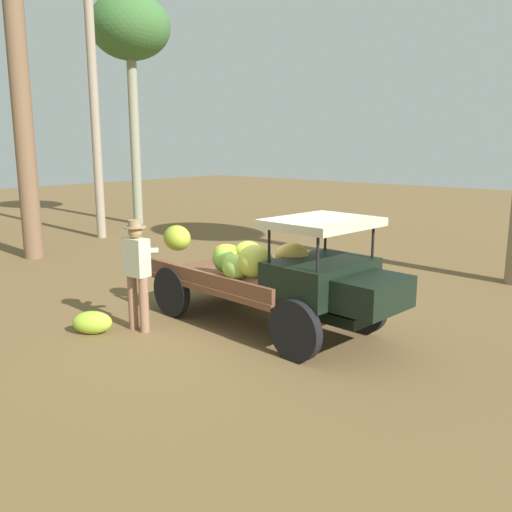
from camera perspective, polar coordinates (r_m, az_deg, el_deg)
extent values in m
plane|color=brown|center=(8.99, 0.15, -7.34)|extent=(60.00, 60.00, 0.00)
cube|color=black|center=(9.01, 0.45, -4.09)|extent=(4.02, 0.76, 0.16)
cylinder|color=black|center=(8.74, 11.00, -5.16)|extent=(0.87, 0.21, 0.86)
cylinder|color=black|center=(7.53, 4.07, -7.76)|extent=(0.87, 0.21, 0.86)
cylinder|color=black|center=(10.50, -1.73, -2.09)|extent=(0.87, 0.21, 0.86)
cylinder|color=black|center=(9.51, -8.78, -3.70)|extent=(0.87, 0.21, 0.86)
cube|color=brown|center=(9.28, -1.53, -2.49)|extent=(3.13, 1.96, 0.10)
cube|color=brown|center=(9.79, 1.87, -0.77)|extent=(3.00, 0.32, 0.22)
cube|color=brown|center=(8.72, -5.36, -2.37)|extent=(3.00, 0.32, 0.22)
cube|color=black|center=(8.08, 6.78, -2.33)|extent=(1.22, 1.60, 0.55)
cube|color=black|center=(7.59, 12.12, -3.87)|extent=(0.78, 1.12, 0.44)
cylinder|color=black|center=(8.24, 12.07, 1.66)|extent=(0.04, 0.04, 0.55)
cylinder|color=black|center=(7.20, 6.44, 0.43)|extent=(0.04, 0.04, 0.55)
cylinder|color=black|center=(8.74, 7.24, 2.40)|extent=(0.04, 0.04, 0.55)
cylinder|color=black|center=(7.77, 1.37, 1.33)|extent=(0.04, 0.04, 0.55)
cube|color=beige|center=(7.92, 6.93, 3.47)|extent=(1.34, 1.61, 0.12)
ellipsoid|color=#98B22E|center=(9.57, -8.22, 1.87)|extent=(0.69, 0.70, 0.57)
ellipsoid|color=yellow|center=(9.16, -1.71, -0.75)|extent=(0.74, 0.73, 0.51)
ellipsoid|color=#85BC3E|center=(8.80, -3.34, -0.41)|extent=(0.61, 0.54, 0.46)
ellipsoid|color=#8DB544|center=(8.41, -2.11, -1.23)|extent=(0.69, 0.64, 0.49)
ellipsoid|color=gold|center=(8.36, 3.76, -0.05)|extent=(0.73, 0.73, 0.54)
ellipsoid|color=#ACC436|center=(9.09, -0.78, 0.29)|extent=(0.68, 0.69, 0.54)
ellipsoid|color=#BBC444|center=(8.17, -0.08, -0.58)|extent=(0.64, 0.59, 0.53)
ellipsoid|color=yellow|center=(9.24, -2.84, 0.11)|extent=(0.69, 0.45, 0.46)
cylinder|color=#93674F|center=(8.98, -12.69, -4.67)|extent=(0.15, 0.15, 0.89)
cylinder|color=#93674F|center=(8.80, -11.58, -4.97)|extent=(0.15, 0.15, 0.89)
cube|color=#BABB9D|center=(8.71, -12.35, -0.12)|extent=(0.41, 0.26, 0.60)
cylinder|color=#BABB9D|center=(8.83, -12.31, 0.63)|extent=(0.34, 0.36, 0.10)
cylinder|color=#BABB9D|center=(8.68, -11.44, 0.48)|extent=(0.31, 0.39, 0.10)
sphere|color=#A37C4A|center=(8.64, -12.47, 2.53)|extent=(0.22, 0.22, 0.22)
cylinder|color=#8E7953|center=(8.63, -12.49, 2.96)|extent=(0.34, 0.34, 0.02)
cylinder|color=#8E7953|center=(8.62, -12.50, 3.35)|extent=(0.20, 0.20, 0.10)
ellipsoid|color=#A9D338|center=(8.99, -16.66, -6.64)|extent=(0.71, 0.65, 0.38)
cylinder|color=gray|center=(17.81, -16.61, 17.13)|extent=(0.27, 0.27, 9.51)
cylinder|color=brown|center=(15.14, -23.23, 14.54)|extent=(0.48, 0.48, 7.84)
cylinder|color=gray|center=(20.50, -12.50, 12.04)|extent=(0.34, 0.34, 6.29)
ellipsoid|color=#3E6E35|center=(20.86, -12.99, 22.24)|extent=(2.78, 2.78, 2.22)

